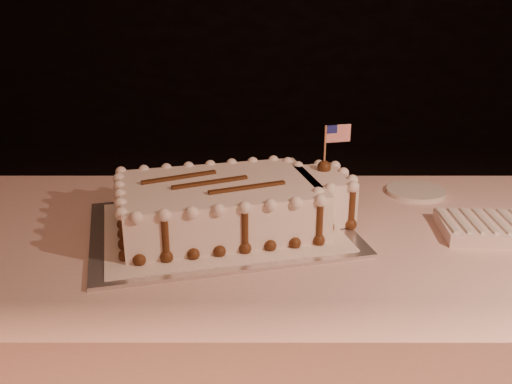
{
  "coord_description": "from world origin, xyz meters",
  "views": [
    {
      "loc": [
        -0.22,
        -0.55,
        1.28
      ],
      "look_at": [
        -0.22,
        0.63,
        0.84
      ],
      "focal_mm": 40.0,
      "sensor_mm": 36.0,
      "label": 1
    }
  ],
  "objects_px": {
    "banquet_table": "(347,374)",
    "cake_board": "(220,228)",
    "napkin_stack": "(490,227)",
    "side_plate": "(416,191)",
    "sheet_cake": "(233,203)"
  },
  "relations": [
    {
      "from": "banquet_table",
      "to": "cake_board",
      "type": "relative_size",
      "value": 4.23
    },
    {
      "from": "banquet_table",
      "to": "napkin_stack",
      "type": "distance_m",
      "value": 0.49
    },
    {
      "from": "napkin_stack",
      "to": "side_plate",
      "type": "xyz_separation_m",
      "value": [
        -0.1,
        0.25,
        -0.01
      ]
    },
    {
      "from": "banquet_table",
      "to": "cake_board",
      "type": "distance_m",
      "value": 0.49
    },
    {
      "from": "cake_board",
      "to": "side_plate",
      "type": "distance_m",
      "value": 0.55
    },
    {
      "from": "napkin_stack",
      "to": "sheet_cake",
      "type": "bearing_deg",
      "value": 176.98
    },
    {
      "from": "cake_board",
      "to": "side_plate",
      "type": "relative_size",
      "value": 3.72
    },
    {
      "from": "banquet_table",
      "to": "sheet_cake",
      "type": "height_order",
      "value": "sheet_cake"
    },
    {
      "from": "napkin_stack",
      "to": "side_plate",
      "type": "relative_size",
      "value": 1.46
    },
    {
      "from": "banquet_table",
      "to": "cake_board",
      "type": "xyz_separation_m",
      "value": [
        -0.3,
        0.03,
        0.38
      ]
    },
    {
      "from": "banquet_table",
      "to": "side_plate",
      "type": "relative_size",
      "value": 15.73
    },
    {
      "from": "napkin_stack",
      "to": "side_plate",
      "type": "bearing_deg",
      "value": 110.95
    },
    {
      "from": "banquet_table",
      "to": "cake_board",
      "type": "height_order",
      "value": "cake_board"
    },
    {
      "from": "cake_board",
      "to": "side_plate",
      "type": "bearing_deg",
      "value": 10.76
    },
    {
      "from": "banquet_table",
      "to": "napkin_stack",
      "type": "bearing_deg",
      "value": 0.51
    }
  ]
}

